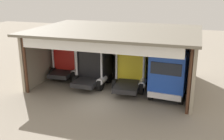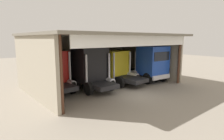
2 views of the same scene
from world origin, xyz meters
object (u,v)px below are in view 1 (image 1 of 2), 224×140
object	(u,v)px
oil_drum	(163,71)
tool_cart	(75,65)
truck_red_right_bay	(69,57)
truck_black_left_bay	(94,62)
truck_yellow_center_bay	(132,67)
truck_blue_center_left_bay	(169,74)

from	to	relation	value
oil_drum	tool_cart	xyz separation A→B (m)	(-9.03, -0.72, 0.05)
truck_red_right_bay	truck_black_left_bay	distance (m)	3.35
truck_red_right_bay	oil_drum	size ratio (longest dim) A/B	4.79
truck_yellow_center_bay	oil_drum	xyz separation A→B (m)	(2.20, 3.64, -1.27)
truck_yellow_center_bay	truck_blue_center_left_bay	xyz separation A→B (m)	(3.33, -1.78, 0.25)
tool_cart	truck_blue_center_left_bay	bearing A→B (deg)	-24.82
truck_black_left_bay	truck_yellow_center_bay	xyz separation A→B (m)	(3.29, 0.44, -0.26)
truck_blue_center_left_bay	oil_drum	distance (m)	5.74
truck_red_right_bay	truck_black_left_bay	bearing A→B (deg)	-24.41
oil_drum	tool_cart	size ratio (longest dim) A/B	0.90
truck_red_right_bay	truck_blue_center_left_bay	size ratio (longest dim) A/B	0.87
truck_black_left_bay	truck_yellow_center_bay	size ratio (longest dim) A/B	0.86
truck_black_left_bay	truck_blue_center_left_bay	xyz separation A→B (m)	(6.61, -1.34, -0.01)
truck_yellow_center_bay	tool_cart	distance (m)	7.53
truck_red_right_bay	oil_drum	bearing A→B (deg)	16.20
tool_cart	oil_drum	bearing A→B (deg)	4.55
truck_yellow_center_bay	truck_black_left_bay	bearing A→B (deg)	-176.67
truck_yellow_center_bay	truck_red_right_bay	bearing A→B (deg)	168.13
truck_red_right_bay	truck_black_left_bay	size ratio (longest dim) A/B	0.97
truck_blue_center_left_bay	tool_cart	xyz separation A→B (m)	(-10.16, 4.70, -1.48)
truck_yellow_center_bay	truck_blue_center_left_bay	size ratio (longest dim) A/B	1.05
truck_red_right_bay	oil_drum	xyz separation A→B (m)	(8.58, 2.79, -1.42)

